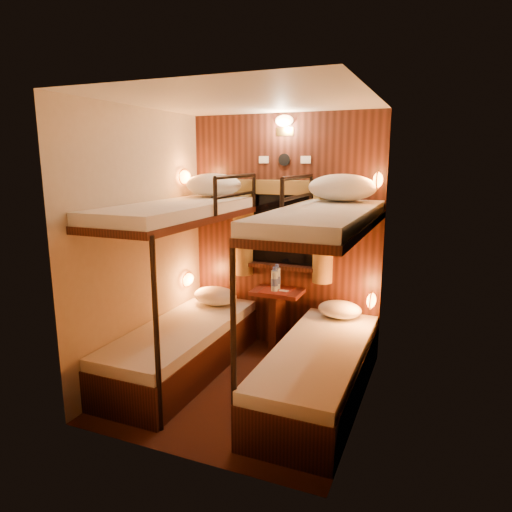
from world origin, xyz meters
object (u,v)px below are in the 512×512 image
at_px(table, 277,312).
at_px(bottle_left, 277,278).
at_px(bunk_left, 182,314).
at_px(bottle_right, 275,281).
at_px(bunk_right, 320,334).

relative_size(table, bottle_left, 2.51).
height_order(bunk_left, bottle_right, bunk_left).
bearing_deg(bunk_left, bunk_right, 0.00).
distance_m(bunk_right, table, 1.02).
xyz_separation_m(bunk_right, bottle_left, (-0.67, 0.82, 0.20)).
bearing_deg(table, bottle_right, -106.66).
distance_m(bunk_right, bottle_left, 1.08).
height_order(bottle_left, bottle_right, bottle_left).
distance_m(table, bottle_right, 0.35).
relative_size(bunk_right, bottle_left, 7.29).
height_order(bunk_right, table, bunk_right).
xyz_separation_m(table, bottle_right, (-0.01, -0.05, 0.34)).
distance_m(bunk_left, bottle_left, 1.05).
xyz_separation_m(bunk_right, table, (-0.65, 0.78, -0.14)).
xyz_separation_m(bunk_left, bottle_right, (0.63, 0.73, 0.20)).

